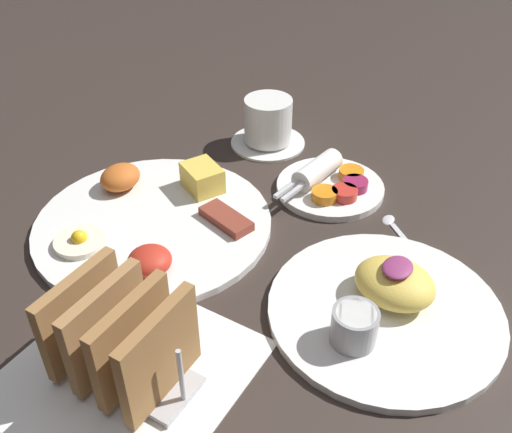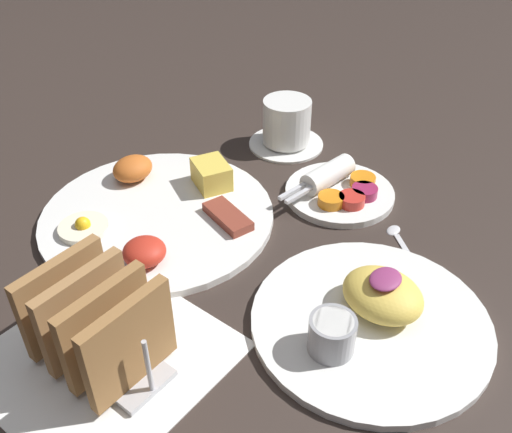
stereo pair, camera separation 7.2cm
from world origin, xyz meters
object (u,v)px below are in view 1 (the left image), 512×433
object	(u,v)px
plate_foreground	(384,305)
plate_condiments	(328,183)
coffee_cup	(268,124)
plate_breakfast	(153,219)
toast_rack	(120,338)

from	to	relation	value
plate_foreground	plate_condiments	bearing A→B (deg)	39.48
plate_condiments	coffee_cup	size ratio (longest dim) A/B	1.39
plate_condiments	plate_foreground	size ratio (longest dim) A/B	0.65
plate_breakfast	plate_condiments	size ratio (longest dim) A/B	1.86
toast_rack	coffee_cup	distance (m)	0.48
plate_condiments	toast_rack	bearing A→B (deg)	175.40
plate_foreground	toast_rack	distance (m)	0.28
plate_breakfast	toast_rack	bearing A→B (deg)	-147.01
toast_rack	coffee_cup	bearing A→B (deg)	13.23
toast_rack	plate_breakfast	bearing A→B (deg)	32.99
toast_rack	coffee_cup	xyz separation A→B (m)	(0.47, 0.11, -0.02)
coffee_cup	plate_breakfast	bearing A→B (deg)	175.45
plate_condiments	plate_breakfast	bearing A→B (deg)	139.95
plate_breakfast	plate_foreground	size ratio (longest dim) A/B	1.21
plate_foreground	coffee_cup	bearing A→B (deg)	48.72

